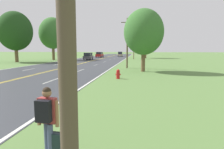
{
  "coord_description": "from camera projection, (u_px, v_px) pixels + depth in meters",
  "views": [
    {
      "loc": [
        11.31,
        0.2,
        2.76
      ],
      "look_at": [
        9.4,
        14.08,
        0.98
      ],
      "focal_mm": 32.0,
      "sensor_mm": 36.0,
      "label": 1
    }
  ],
  "objects": [
    {
      "name": "tree_left_verge",
      "position": [
        144.0,
        32.0,
        24.37
      ],
      "size": [
        4.87,
        4.87,
        7.67
      ],
      "color": "brown",
      "rests_on": "ground"
    },
    {
      "name": "car_dark_grey_suv_approaching",
      "position": [
        88.0,
        56.0,
        53.44
      ],
      "size": [
        1.94,
        4.74,
        1.86
      ],
      "rotation": [
        0.0,
        0.0,
        1.59
      ],
      "color": "black",
      "rests_on": "ground"
    },
    {
      "name": "hitchhiker_person",
      "position": [
        47.0,
        114.0,
        5.09
      ],
      "size": [
        0.61,
        0.46,
        1.81
      ],
      "rotation": [
        0.0,
        0.0,
        1.48
      ],
      "color": "#475175",
      "rests_on": "ground"
    },
    {
      "name": "car_red_suv_mid_near",
      "position": [
        100.0,
        55.0,
        68.6
      ],
      "size": [
        2.08,
        4.7,
        1.86
      ],
      "rotation": [
        0.0,
        0.0,
        1.53
      ],
      "color": "black",
      "rests_on": "ground"
    },
    {
      "name": "car_champagne_van_mid_far",
      "position": [
        120.0,
        54.0,
        78.63
      ],
      "size": [
        1.83,
        4.83,
        1.82
      ],
      "rotation": [
        0.0,
        0.0,
        -1.55
      ],
      "color": "black",
      "rests_on": "ground"
    },
    {
      "name": "fire_hydrant",
      "position": [
        118.0,
        74.0,
        18.74
      ],
      "size": [
        0.49,
        0.33,
        0.89
      ],
      "color": "red",
      "rests_on": "ground"
    },
    {
      "name": "utility_pole_midground",
      "position": [
        127.0,
        42.0,
        28.88
      ],
      "size": [
        1.8,
        0.24,
        7.19
      ],
      "color": "brown",
      "rests_on": "ground"
    },
    {
      "name": "tree_far_back",
      "position": [
        53.0,
        33.0,
        51.13
      ],
      "size": [
        6.93,
        6.93,
        10.85
      ],
      "color": "brown",
      "rests_on": "ground"
    },
    {
      "name": "tree_right_cluster",
      "position": [
        15.0,
        31.0,
        42.56
      ],
      "size": [
        7.2,
        7.2,
        10.78
      ],
      "color": "brown",
      "rests_on": "ground"
    },
    {
      "name": "tree_behind_sign",
      "position": [
        146.0,
        41.0,
        62.03
      ],
      "size": [
        5.51,
        5.51,
        8.59
      ],
      "color": "brown",
      "rests_on": "ground"
    },
    {
      "name": "utility_pole_far",
      "position": [
        134.0,
        41.0,
        55.09
      ],
      "size": [
        1.8,
        0.24,
        9.7
      ],
      "color": "brown",
      "rests_on": "ground"
    },
    {
      "name": "suitcase",
      "position": [
        58.0,
        145.0,
        5.13
      ],
      "size": [
        0.38,
        0.21,
        0.67
      ],
      "rotation": [
        0.0,
        0.0,
        1.48
      ],
      "color": "#19282D",
      "rests_on": "ground"
    }
  ]
}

